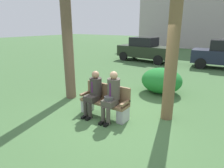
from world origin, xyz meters
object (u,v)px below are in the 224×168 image
object	(u,v)px
shrub_near_bench	(162,80)
parked_car_near	(145,49)
park_bench	(105,102)
seated_man_left	(94,91)
building_backdrop	(213,4)
seated_man_right	(112,94)

from	to	relation	value
shrub_near_bench	parked_car_near	distance (m)	6.89
park_bench	seated_man_left	size ratio (longest dim) A/B	1.13
seated_man_left	building_backdrop	distance (m)	22.48
seated_man_left	seated_man_right	distance (m)	0.61
seated_man_right	shrub_near_bench	size ratio (longest dim) A/B	0.88
seated_man_right	parked_car_near	world-z (taller)	parked_car_near
shrub_near_bench	parked_car_near	size ratio (longest dim) A/B	0.38
seated_man_right	parked_car_near	size ratio (longest dim) A/B	0.34
seated_man_left	shrub_near_bench	size ratio (longest dim) A/B	0.84
shrub_near_bench	seated_man_left	bearing A→B (deg)	-107.67
seated_man_left	parked_car_near	distance (m)	9.24
park_bench	building_backdrop	world-z (taller)	building_backdrop
seated_man_right	parked_car_near	distance (m)	9.42
seated_man_right	shrub_near_bench	world-z (taller)	seated_man_right
seated_man_right	building_backdrop	size ratio (longest dim) A/B	0.08
seated_man_right	park_bench	bearing A→B (deg)	158.36
park_bench	shrub_near_bench	bearing A→B (deg)	77.33
seated_man_right	parked_car_near	xyz separation A→B (m)	(-3.08, 8.90, 0.09)
park_bench	seated_man_left	xyz separation A→B (m)	(-0.30, -0.12, 0.31)
seated_man_left	building_backdrop	xyz separation A→B (m)	(-0.22, 22.11, 4.07)
parked_car_near	building_backdrop	distance (m)	13.96
seated_man_left	shrub_near_bench	xyz separation A→B (m)	(0.93, 2.93, -0.24)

